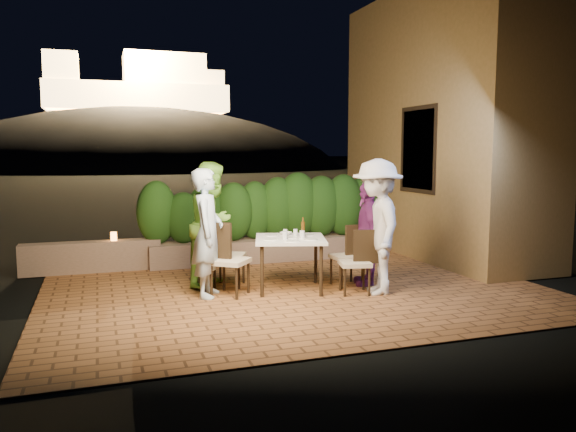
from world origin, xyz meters
name	(u,v)px	position (x,y,z in m)	size (l,w,h in m)	color
ground	(300,292)	(0.00, 0.00, -0.02)	(400.00, 400.00, 0.00)	black
terrace_floor	(288,288)	(0.00, 0.50, -0.07)	(7.00, 6.00, 0.15)	brown
building_wall	(442,123)	(3.60, 2.00, 2.50)	(1.60, 5.00, 5.00)	#9F783E
window_pane	(419,150)	(2.82, 1.50, 2.00)	(0.08, 1.00, 1.40)	black
window_frame	(419,150)	(2.81, 1.50, 2.00)	(0.06, 1.15, 1.55)	black
planter	(267,249)	(0.20, 2.30, 0.20)	(4.20, 0.55, 0.40)	#7B624E
hedge	(267,208)	(0.20, 2.30, 0.95)	(4.00, 0.70, 1.10)	#1B4011
parapet	(92,257)	(-2.80, 2.30, 0.25)	(2.20, 0.30, 0.50)	#7B624E
hill	(141,203)	(2.00, 60.00, -4.00)	(52.00, 40.00, 22.00)	black
fortress	(137,76)	(2.00, 60.00, 10.50)	(26.00, 8.00, 8.00)	#FFCC7A
dining_table	(290,264)	(-0.10, 0.13, 0.38)	(0.97, 0.97, 0.75)	white
plate_nw	(270,240)	(-0.42, 0.03, 0.76)	(0.21, 0.21, 0.01)	white
plate_sw	(271,235)	(-0.30, 0.40, 0.76)	(0.20, 0.20, 0.01)	white
plate_ne	(310,239)	(0.11, -0.12, 0.76)	(0.22, 0.22, 0.01)	white
plate_se	(307,235)	(0.21, 0.28, 0.76)	(0.21, 0.21, 0.01)	white
plate_centre	(291,237)	(-0.09, 0.12, 0.76)	(0.22, 0.22, 0.01)	white
plate_front	(292,241)	(-0.18, -0.19, 0.76)	(0.22, 0.22, 0.01)	white
glass_nw	(285,235)	(-0.22, 0.00, 0.81)	(0.07, 0.07, 0.11)	silver
glass_sw	(285,233)	(-0.12, 0.29, 0.80)	(0.06, 0.06, 0.10)	silver
glass_ne	(302,235)	(0.02, -0.04, 0.81)	(0.07, 0.07, 0.12)	silver
glass_se	(296,233)	(0.01, 0.22, 0.80)	(0.06, 0.06, 0.11)	silver
beer_bottle	(303,227)	(0.09, 0.11, 0.89)	(0.06, 0.06, 0.29)	#452B0B
bowl	(286,233)	(-0.07, 0.42, 0.77)	(0.17, 0.17, 0.04)	white
chair_left_front	(230,259)	(-0.98, 0.09, 0.50)	(0.46, 0.46, 1.00)	black
chair_left_back	(229,254)	(-0.87, 0.63, 0.47)	(0.43, 0.43, 0.94)	black
chair_right_front	(355,262)	(0.68, -0.36, 0.45)	(0.41, 0.41, 0.89)	black
chair_right_back	(347,255)	(0.77, 0.10, 0.45)	(0.41, 0.41, 0.90)	black
diner_blue	(208,233)	(-1.27, 0.14, 0.87)	(0.64, 0.42, 1.75)	#AEC9DF
diner_green	(213,224)	(-1.08, 0.74, 0.91)	(0.88, 0.69, 1.82)	#85D442
diner_white	(377,227)	(0.97, -0.45, 0.94)	(1.21, 0.69, 1.87)	silver
diner_purple	(367,233)	(1.08, 0.06, 0.77)	(0.90, 0.37, 1.53)	#672263
parapet_lamp	(114,236)	(-2.44, 2.30, 0.57)	(0.10, 0.10, 0.14)	orange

